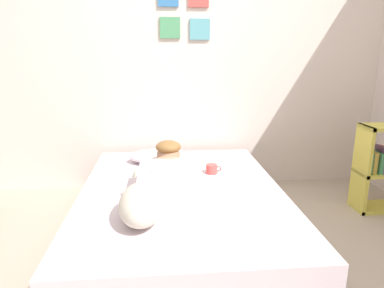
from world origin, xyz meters
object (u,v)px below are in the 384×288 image
dog (143,201)px  coffee_cup (212,169)px  bookshelf (383,166)px  cell_phone (137,209)px  bed (182,214)px  person_lying (170,176)px  pillow (159,156)px

dog → coffee_cup: dog is taller
bookshelf → coffee_cup: bearing=-178.7°
cell_phone → bed: bearing=46.9°
coffee_cup → cell_phone: bearing=-131.6°
dog → bookshelf: size_ratio=0.77×
dog → person_lying: bearing=66.6°
dog → bookshelf: bookshelf is taller
coffee_cup → bookshelf: bookshelf is taller
cell_phone → bookshelf: (2.03, 0.66, -0.00)m
person_lying → dog: person_lying is taller
bed → dog: bearing=-121.8°
bed → pillow: size_ratio=3.89×
pillow → cell_phone: (-0.13, -0.97, -0.05)m
dog → bookshelf: (1.99, 0.75, -0.10)m
pillow → coffee_cup: bearing=-39.0°
bookshelf → cell_phone: bearing=-162.1°
coffee_cup → cell_phone: 0.84m
cell_phone → bookshelf: bearing=17.9°
pillow → dog: size_ratio=0.90×
person_lying → bookshelf: (1.82, 0.36, -0.10)m
bed → cell_phone: bearing=-133.1°
person_lying → pillow: bearing=96.7°
dog → bookshelf: 2.13m
person_lying → cell_phone: (-0.21, -0.30, -0.10)m
bed → person_lying: 0.31m
dog → pillow: bearing=85.1°
coffee_cup → cell_phone: size_ratio=0.89×
coffee_cup → cell_phone: coffee_cup is taller
cell_phone → bookshelf: 2.14m
person_lying → cell_phone: person_lying is taller
pillow → person_lying: 0.68m
coffee_cup → bookshelf: bearing=1.3°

